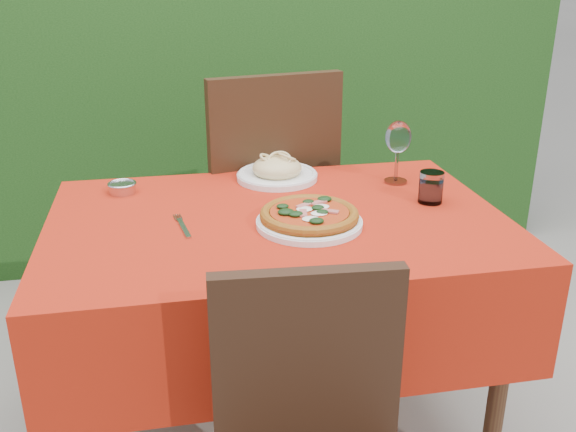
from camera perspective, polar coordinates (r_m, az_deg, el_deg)
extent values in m
plane|color=slate|center=(2.18, -0.81, -18.65)|extent=(60.00, 60.00, 0.00)
cube|color=black|center=(3.25, -5.83, 10.86)|extent=(3.20, 0.55, 1.60)
cube|color=#412715|center=(1.79, -0.93, -0.88)|extent=(1.20, 0.80, 0.04)
cylinder|color=#412715|center=(1.87, 18.23, -14.18)|extent=(0.05, 0.05, 0.70)
cylinder|color=#412715|center=(2.25, -16.21, -7.27)|extent=(0.05, 0.05, 0.70)
cylinder|color=#412715|center=(2.39, 10.57, -5.02)|extent=(0.05, 0.05, 0.70)
cube|color=#B1200D|center=(1.85, -0.91, -4.66)|extent=(1.26, 0.86, 0.32)
cube|color=black|center=(1.34, 1.72, -13.05)|extent=(0.39, 0.06, 0.43)
cube|color=black|center=(2.51, -2.80, 0.81)|extent=(0.56, 0.56, 0.05)
cube|color=black|center=(2.23, -1.06, 5.80)|extent=(0.48, 0.14, 0.52)
cylinder|color=black|center=(2.86, -0.20, -2.27)|extent=(0.04, 0.04, 0.49)
cylinder|color=black|center=(2.75, -8.17, -3.56)|extent=(0.04, 0.04, 0.49)
cylinder|color=black|center=(2.52, 3.30, -5.80)|extent=(0.04, 0.04, 0.49)
cylinder|color=black|center=(2.39, -5.69, -7.49)|extent=(0.04, 0.04, 0.49)
cylinder|color=white|center=(1.72, 1.90, -0.62)|extent=(0.29, 0.29, 0.02)
cylinder|color=#B56719|center=(1.71, 1.91, -0.09)|extent=(0.30, 0.30, 0.02)
cylinder|color=maroon|center=(1.71, 1.91, 0.32)|extent=(0.25, 0.25, 0.01)
cylinder|color=white|center=(2.09, -0.97, 3.54)|extent=(0.26, 0.26, 0.02)
ellipsoid|color=#DAC188|center=(2.08, -0.98, 4.30)|extent=(0.19, 0.19, 0.07)
cylinder|color=silver|center=(1.92, 12.59, 2.51)|extent=(0.07, 0.07, 0.09)
cylinder|color=#90ADC3|center=(1.93, 12.55, 2.12)|extent=(0.06, 0.06, 0.07)
cylinder|color=silver|center=(2.09, 9.53, 3.07)|extent=(0.07, 0.07, 0.01)
cylinder|color=silver|center=(2.07, 9.62, 4.50)|extent=(0.01, 0.01, 0.10)
ellipsoid|color=silver|center=(2.05, 9.78, 6.94)|extent=(0.08, 0.08, 0.10)
cube|color=#ADAEB4|center=(1.72, -9.25, -1.07)|extent=(0.05, 0.18, 0.00)
cylinder|color=silver|center=(2.03, -14.51, 2.40)|extent=(0.08, 0.08, 0.03)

